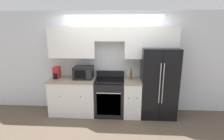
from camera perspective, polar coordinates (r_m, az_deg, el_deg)
The scene contains 9 objects.
ground_plane at distance 4.44m, azimuth -0.26°, elevation -15.85°, with size 12.00×12.00×0.00m, color brown.
wall_back at distance 4.50m, azimuth 0.27°, elevation 4.89°, with size 8.00×0.39×2.60m.
lower_cabinets_left at distance 4.68m, azimuth -12.43°, elevation -8.29°, with size 1.17×0.64×0.92m.
lower_cabinets_right at distance 4.51m, azimuth 6.56°, elevation -8.88°, with size 0.44×0.64×0.92m.
oven_range at distance 4.51m, azimuth -0.78°, elevation -8.72°, with size 0.73×0.65×1.08m.
refrigerator at distance 4.51m, azimuth 14.77°, elevation -3.85°, with size 0.86×0.77×1.73m.
microwave at distance 4.47m, azimuth -9.30°, elevation -0.83°, with size 0.48×0.38×0.31m.
bottle at distance 4.39m, azimuth 6.18°, elevation -1.68°, with size 0.06×0.06×0.27m.
paper_towel_holder at distance 4.69m, azimuth -17.63°, elevation -0.89°, with size 0.14×0.28×0.29m.
Camera 1 is at (0.26, -3.85, 2.20)m, focal length 28.00 mm.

